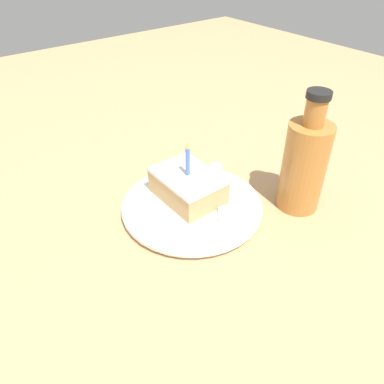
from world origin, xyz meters
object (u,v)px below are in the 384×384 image
(plate, at_px, (192,206))
(fork, at_px, (218,185))
(cake_slice, at_px, (188,186))
(bottle, at_px, (304,164))

(plate, height_order, fork, fork)
(plate, bearing_deg, cake_slice, -105.97)
(plate, relative_size, bottle, 1.15)
(cake_slice, bearing_deg, plate, 74.03)
(plate, bearing_deg, bottle, 147.53)
(fork, height_order, bottle, bottle)
(cake_slice, relative_size, bottle, 0.57)
(plate, relative_size, fork, 1.64)
(bottle, bearing_deg, cake_slice, -37.83)
(plate, distance_m, bottle, 0.22)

